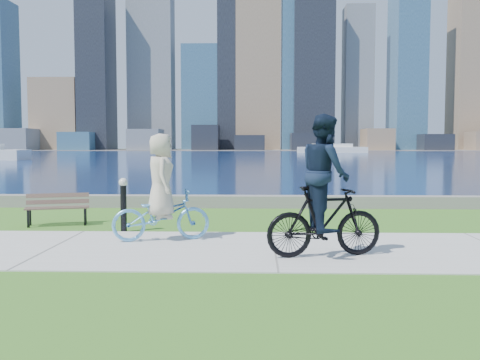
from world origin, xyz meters
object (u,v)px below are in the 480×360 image
object	(u,v)px
park_bench	(58,206)
bollard_lamp	(123,201)
cyclist_woman	(161,201)
cyclist_man	(325,197)

from	to	relation	value
park_bench	bollard_lamp	distance (m)	1.99
bollard_lamp	cyclist_woman	bearing A→B (deg)	-46.89
park_bench	cyclist_woman	bearing A→B (deg)	-51.96
park_bench	bollard_lamp	world-z (taller)	bollard_lamp
park_bench	cyclist_man	xyz separation A→B (m)	(5.72, -3.35, 0.56)
bollard_lamp	cyclist_woman	world-z (taller)	cyclist_woman
park_bench	cyclist_woman	size ratio (longest dim) A/B	0.72
bollard_lamp	cyclist_woman	distance (m)	1.47
cyclist_woman	cyclist_man	size ratio (longest dim) A/B	0.88
park_bench	bollard_lamp	xyz separation A→B (m)	(1.76, -0.90, 0.22)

